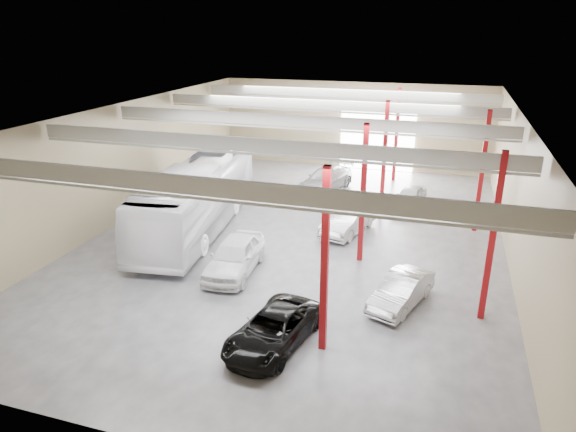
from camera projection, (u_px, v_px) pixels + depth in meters
The scene contains 8 objects.
depot_shell at pixel (305, 149), 27.75m from camera, with size 22.12×32.12×7.06m.
coach_bus at pixel (198, 197), 29.64m from camera, with size 3.23×13.81×3.85m, color white.
black_sedan at pixel (273, 330), 19.03m from camera, with size 2.20×4.78×1.33m, color black.
car_row_a at pixel (235, 256), 24.66m from camera, with size 2.02×5.01×1.71m, color white.
car_row_b at pixel (348, 220), 29.47m from camera, with size 1.62×4.66×1.54m, color silver.
car_row_c at pixel (326, 179), 37.04m from camera, with size 2.23×5.47×1.59m, color gray.
car_right_near at pixel (401, 291), 21.79m from camera, with size 1.43×4.10×1.35m, color #B7B7BC.
car_right_far at pixel (410, 196), 33.79m from camera, with size 1.57×3.90×1.33m, color silver.
Camera 1 is at (7.40, -25.81, 11.28)m, focal length 32.00 mm.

